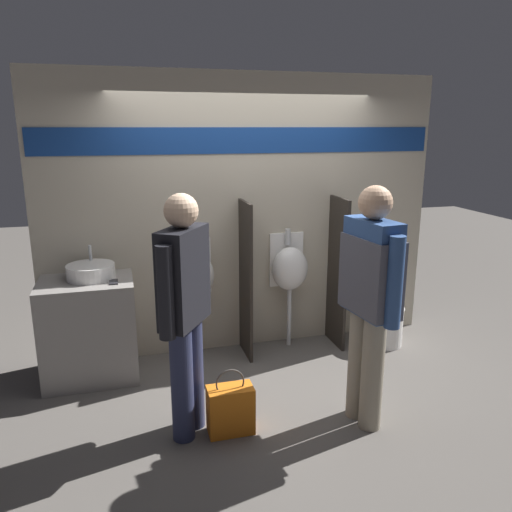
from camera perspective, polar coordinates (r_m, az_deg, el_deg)
The scene contains 13 objects.
ground_plane at distance 4.79m, azimuth 0.55°, elevation -12.74°, with size 16.00×16.00×0.00m, color #5B5651.
display_wall at distance 4.91m, azimuth -1.33°, elevation 4.75°, with size 3.92×0.07×2.70m.
sink_counter at distance 4.71m, azimuth -18.51°, elevation -7.97°, with size 0.80×0.60×0.91m.
sink_basin at distance 4.60m, azimuth -18.37°, elevation -1.68°, with size 0.41×0.41×0.27m.
cell_phone at distance 4.43m, azimuth -15.95°, elevation -2.87°, with size 0.07×0.14×0.01m.
divider_near_counter at distance 4.81m, azimuth -1.18°, elevation -2.80°, with size 0.03×0.43×1.53m.
divider_mid at distance 5.11m, azimuth 9.27°, elevation -1.92°, with size 0.03×0.43×1.53m.
urinal_near_counter at distance 4.80m, azimuth -7.02°, elevation -2.28°, with size 0.37×0.25×1.21m.
urinal_far at distance 5.01m, azimuth 3.85°, elevation -1.46°, with size 0.37×0.25×1.21m.
toilet at distance 5.40m, azimuth 14.12°, elevation -6.58°, with size 0.40×0.56×0.85m.
person_in_vest at distance 3.69m, azimuth 12.90°, elevation -3.92°, with size 0.29×0.63×1.81m.
person_with_lanyard at distance 3.53m, azimuth -8.14°, elevation -5.80°, with size 0.42×0.53×1.78m.
shopping_bag at distance 3.84m, azimuth -2.93°, elevation -17.09°, with size 0.34×0.18×0.51m.
Camera 1 is at (-1.17, -4.09, 2.20)m, focal length 35.00 mm.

